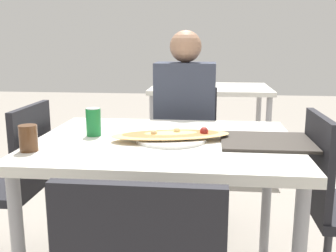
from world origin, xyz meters
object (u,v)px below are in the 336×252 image
object	(u,v)px
dining_table	(165,156)
drink_glass	(28,138)
person_seated	(185,117)
soda_can	(93,122)
chair_side_left	(11,179)
pizza_main	(171,136)
chair_far_seated	(186,146)

from	to	relation	value
dining_table	drink_glass	world-z (taller)	drink_glass
person_seated	drink_glass	bearing A→B (deg)	58.50
dining_table	soda_can	size ratio (longest dim) A/B	8.93
dining_table	chair_side_left	bearing A→B (deg)	175.45
dining_table	person_seated	bearing A→B (deg)	86.10
pizza_main	drink_glass	bearing A→B (deg)	-156.95
dining_table	soda_can	xyz separation A→B (m)	(-0.33, 0.03, 0.14)
chair_side_left	person_seated	xyz separation A→B (m)	(0.80, 0.59, 0.21)
pizza_main	soda_can	size ratio (longest dim) A/B	4.29
soda_can	pizza_main	bearing A→B (deg)	-7.92
chair_side_left	drink_glass	size ratio (longest dim) A/B	8.35
chair_far_seated	pizza_main	world-z (taller)	chair_far_seated
dining_table	drink_glass	xyz separation A→B (m)	(-0.50, -0.24, 0.13)
soda_can	drink_glass	xyz separation A→B (m)	(-0.18, -0.27, -0.01)
chair_side_left	drink_glass	distance (m)	0.48
chair_side_left	person_seated	world-z (taller)	person_seated
chair_side_left	pizza_main	bearing A→B (deg)	-95.43
chair_side_left	pizza_main	distance (m)	0.82
person_seated	pizza_main	bearing A→B (deg)	88.62
chair_far_seated	chair_side_left	size ratio (longest dim) A/B	1.00
chair_side_left	chair_far_seated	bearing A→B (deg)	-48.70
person_seated	soda_can	size ratio (longest dim) A/B	9.64
pizza_main	chair_far_seated	bearing A→B (deg)	88.81
person_seated	drink_glass	xyz separation A→B (m)	(-0.55, -0.89, 0.07)
chair_side_left	pizza_main	world-z (taller)	chair_side_left
person_seated	drink_glass	distance (m)	1.05
chair_side_left	person_seated	distance (m)	1.01
pizza_main	drink_glass	xyz separation A→B (m)	(-0.53, -0.23, 0.03)
chair_far_seated	chair_side_left	world-z (taller)	same
chair_far_seated	chair_side_left	distance (m)	1.06
chair_side_left	drink_glass	xyz separation A→B (m)	(0.25, -0.30, 0.28)
drink_glass	chair_side_left	bearing A→B (deg)	130.05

